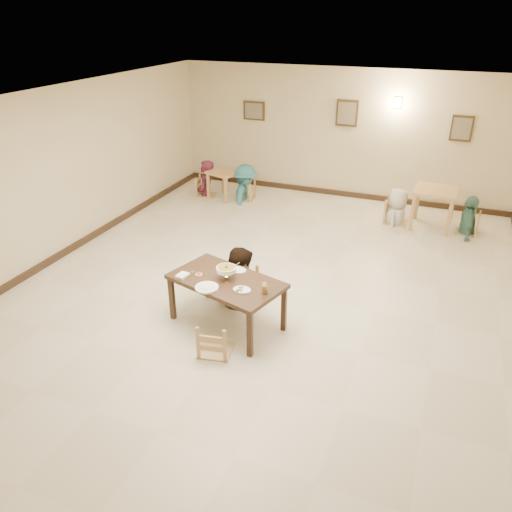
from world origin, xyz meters
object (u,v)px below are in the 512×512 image
at_px(chair_far, 239,269).
at_px(chair_near, 215,323).
at_px(main_table, 226,284).
at_px(curry_warmer, 226,269).
at_px(drink_glass, 265,288).
at_px(bg_diner_a, 205,160).
at_px(bg_chair_lr, 245,182).
at_px(bg_table_right, 435,196).
at_px(bg_chair_rl, 398,200).
at_px(bg_table_left, 225,176).
at_px(bg_diner_d, 473,196).
at_px(main_diner, 238,248).
at_px(bg_chair_ll, 206,177).
at_px(bg_chair_rr, 470,213).
at_px(bg_diner_c, 400,189).
at_px(bg_diner_b, 245,165).

relative_size(chair_far, chair_near, 1.07).
xyz_separation_m(main_table, curry_warmer, (-0.01, 0.03, 0.23)).
bearing_deg(drink_glass, bg_diner_a, 124.32).
relative_size(drink_glass, bg_chair_lr, 0.17).
distance_m(chair_near, curry_warmer, 0.82).
height_order(chair_near, bg_diner_a, bg_diner_a).
bearing_deg(bg_table_right, bg_chair_rl, -177.81).
relative_size(bg_table_left, bg_diner_d, 0.53).
distance_m(main_diner, bg_chair_rl, 4.60).
xyz_separation_m(curry_warmer, bg_diner_a, (-2.81, 4.88, -0.01)).
distance_m(drink_glass, bg_chair_ll, 6.13).
bearing_deg(curry_warmer, bg_table_right, 62.74).
relative_size(curry_warmer, bg_diner_d, 0.20).
xyz_separation_m(bg_chair_lr, bg_diner_a, (-1.01, -0.07, 0.45)).
height_order(chair_near, main_diner, main_diner).
height_order(bg_chair_lr, bg_chair_rr, bg_chair_rr).
bearing_deg(bg_chair_ll, bg_chair_rl, -103.17).
bearing_deg(chair_far, drink_glass, -35.61).
bearing_deg(bg_diner_d, chair_far, 136.95).
xyz_separation_m(bg_chair_ll, bg_diner_d, (6.03, -0.09, 0.35)).
height_order(main_diner, drink_glass, main_diner).
height_order(main_table, bg_chair_ll, bg_chair_ll).
height_order(chair_far, bg_chair_ll, chair_far).
bearing_deg(bg_diner_a, bg_chair_lr, 84.31).
distance_m(bg_chair_ll, bg_diner_a, 0.42).
distance_m(curry_warmer, bg_chair_lr, 5.28).
xyz_separation_m(chair_near, drink_glass, (0.51, 0.51, 0.35)).
bearing_deg(chair_far, bg_diner_a, 137.77).
bearing_deg(bg_table_left, curry_warmer, -64.82).
bearing_deg(main_table, bg_table_left, 131.47).
bearing_deg(bg_chair_lr, bg_chair_ll, -89.81).
bearing_deg(bg_chair_ll, curry_warmer, -162.65).
bearing_deg(bg_diner_c, bg_diner_b, -84.88).
distance_m(bg_table_left, bg_diner_b, 0.60).
height_order(curry_warmer, bg_chair_rl, bg_chair_rl).
distance_m(chair_near, bg_diner_c, 5.76).
relative_size(chair_near, main_diner, 0.51).
relative_size(main_table, main_diner, 0.97).
xyz_separation_m(bg_chair_ll, bg_chair_lr, (1.01, 0.07, -0.02)).
distance_m(main_table, main_diner, 0.74).
bearing_deg(bg_table_left, chair_far, -62.31).
bearing_deg(bg_diner_a, bg_chair_rl, 79.66).
bearing_deg(bg_diner_c, chair_near, -9.60).
relative_size(main_diner, curry_warmer, 5.81).
bearing_deg(bg_chair_rr, bg_table_left, -86.01).
bearing_deg(bg_diner_d, main_diner, 137.88).
relative_size(main_table, bg_chair_rl, 1.73).
height_order(main_table, bg_chair_rr, bg_chair_rr).
height_order(chair_near, bg_diner_b, bg_diner_b).
bearing_deg(curry_warmer, main_table, -72.67).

